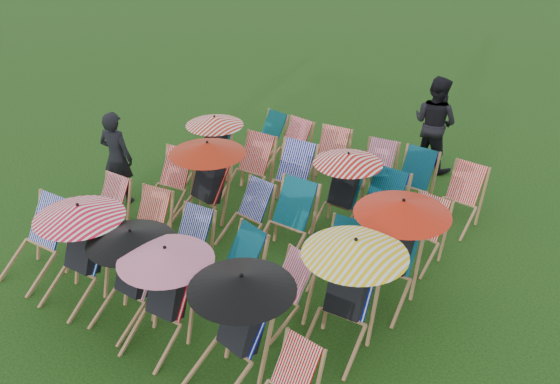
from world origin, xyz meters
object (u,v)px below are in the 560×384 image
Objects in this scene: deckchair_0 at (34,242)px; person_left at (117,158)px; person_rear at (435,123)px; deckchair_29 at (458,199)px.

deckchair_0 is 2.16m from person_left.
person_left is (-0.71, 2.02, 0.27)m from deckchair_0.
person_rear is (2.78, 6.24, 0.35)m from deckchair_0.
person_left is at bearing -150.65° from deckchair_29.
person_left is 5.48m from person_rear.
deckchair_0 is 1.12× the size of deckchair_29.
person_left is at bearing 58.90° from person_rear.
person_rear is at bearing -143.45° from person_left.
deckchair_0 is 6.11m from deckchair_29.
deckchair_29 is (3.97, 4.65, -0.06)m from deckchair_0.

